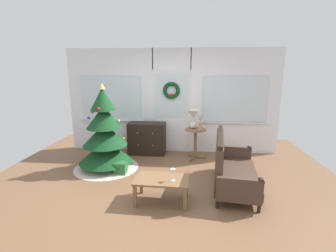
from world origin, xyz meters
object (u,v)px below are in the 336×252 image
(settee_sofa, at_px, (230,167))
(wine_glass, at_px, (173,172))
(table_lamp, at_px, (193,117))
(dresser_cabinet, at_px, (147,138))
(christmas_tree, at_px, (105,139))
(gift_box, at_px, (120,168))
(side_table, at_px, (195,138))
(coffee_table, at_px, (162,182))
(flower_vase, at_px, (200,125))

(settee_sofa, bearing_deg, wine_glass, -145.18)
(table_lamp, bearing_deg, dresser_cabinet, 169.81)
(christmas_tree, height_order, table_lamp, christmas_tree)
(gift_box, bearing_deg, settee_sofa, -10.38)
(side_table, relative_size, coffee_table, 0.83)
(gift_box, bearing_deg, christmas_tree, 144.19)
(settee_sofa, height_order, gift_box, settee_sofa)
(dresser_cabinet, xyz_separation_m, gift_box, (-0.32, -1.26, -0.27))
(settee_sofa, xyz_separation_m, gift_box, (-2.09, 0.38, -0.26))
(wine_glass, relative_size, gift_box, 0.82)
(settee_sofa, xyz_separation_m, wine_glass, (-0.96, -0.67, 0.15))
(settee_sofa, bearing_deg, flower_vase, 109.75)
(table_lamp, bearing_deg, side_table, -33.69)
(table_lamp, xyz_separation_m, gift_box, (-1.45, -1.06, -0.87))
(wine_glass, bearing_deg, dresser_cabinet, 109.29)
(dresser_cabinet, bearing_deg, christmas_tree, -125.85)
(settee_sofa, bearing_deg, table_lamp, 113.99)
(flower_vase, height_order, coffee_table, flower_vase)
(dresser_cabinet, height_order, flower_vase, flower_vase)
(wine_glass, xyz_separation_m, gift_box, (-1.13, 1.05, -0.41))
(flower_vase, relative_size, wine_glass, 1.79)
(settee_sofa, relative_size, flower_vase, 4.84)
(side_table, xyz_separation_m, table_lamp, (-0.06, 0.04, 0.49))
(dresser_cabinet, distance_m, flower_vase, 1.39)
(settee_sofa, relative_size, coffee_table, 1.98)
(dresser_cabinet, relative_size, table_lamp, 2.06)
(settee_sofa, bearing_deg, coffee_table, -152.07)
(dresser_cabinet, relative_size, gift_box, 3.78)
(flower_vase, distance_m, coffee_table, 2.11)
(table_lamp, distance_m, wine_glass, 2.18)
(gift_box, bearing_deg, side_table, 34.04)
(table_lamp, relative_size, coffee_table, 0.51)
(table_lamp, relative_size, wine_glass, 2.26)
(table_lamp, distance_m, gift_box, 1.99)
(wine_glass, bearing_deg, table_lamp, 81.47)
(christmas_tree, relative_size, settee_sofa, 1.05)
(flower_vase, bearing_deg, christmas_tree, -161.17)
(christmas_tree, distance_m, table_lamp, 2.02)
(settee_sofa, relative_size, wine_glass, 8.69)
(wine_glass, bearing_deg, settee_sofa, 34.82)
(christmas_tree, height_order, settee_sofa, christmas_tree)
(side_table, bearing_deg, wine_glass, -100.31)
(side_table, height_order, wine_glass, side_table)
(side_table, bearing_deg, coffee_table, -105.50)
(christmas_tree, relative_size, side_table, 2.52)
(table_lamp, bearing_deg, flower_vase, -32.01)
(christmas_tree, distance_m, wine_glass, 2.02)
(dresser_cabinet, height_order, coffee_table, dresser_cabinet)
(christmas_tree, height_order, wine_glass, christmas_tree)
(side_table, bearing_deg, dresser_cabinet, 168.45)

